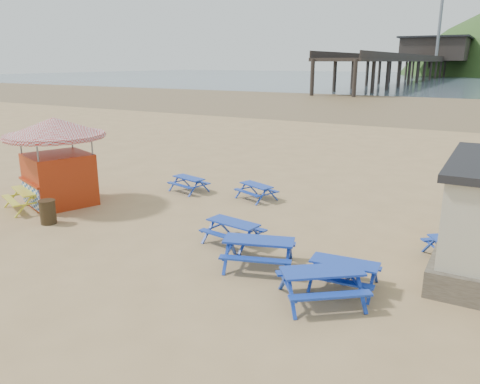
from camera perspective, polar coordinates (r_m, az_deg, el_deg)
The scene contains 13 objects.
ground at distance 16.37m, azimuth -1.99°, elevation -4.70°, with size 400.00×400.00×0.00m, color tan.
wet_sand at distance 68.79m, azimuth 22.94°, elevation 9.67°, with size 400.00×400.00×0.00m, color brown.
picnic_table_blue_a at distance 21.24m, azimuth -6.25°, elevation 0.93°, with size 1.83×1.60×0.66m.
picnic_table_blue_b at distance 19.93m, azimuth 2.00°, elevation 0.02°, with size 1.90×1.73×0.65m.
picnic_table_blue_c at distance 15.37m, azimuth 25.10°, elevation -6.19°, with size 2.19×2.12×0.72m.
picnic_table_blue_d at distance 15.13m, azimuth -0.83°, elevation -4.94°, with size 1.93×1.65×0.73m.
picnic_table_blue_e at distance 12.58m, azimuth 12.55°, elevation -9.78°, with size 1.83×1.52×0.72m.
picnic_table_blue_f at distance 11.78m, azimuth 9.92°, elevation -11.18°, with size 2.52×2.45×0.82m.
picnic_table_yellow at distance 20.39m, azimuth -24.40°, elevation -0.82°, with size 2.35×2.14×0.80m.
ice_cream_kiosk at distance 20.21m, azimuth -21.47°, elevation 4.74°, with size 5.12×5.12×3.56m.
litter_bin at distance 18.27m, azimuth -22.39°, elevation -2.24°, with size 0.60×0.60×0.88m.
pier at distance 193.08m, azimuth 22.40°, elevation 14.42°, with size 24.00×220.00×39.29m.
picnic_table_blue_g at distance 13.45m, azimuth 2.30°, elevation -7.43°, with size 2.38×2.13×0.83m.
Camera 1 is at (8.02, -13.09, 5.68)m, focal length 35.00 mm.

